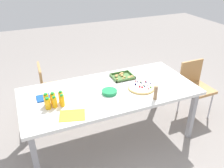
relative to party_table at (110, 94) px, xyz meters
name	(u,v)px	position (x,y,z in m)	size (l,w,h in m)	color
ground_plane	(110,136)	(0.00, 0.00, -0.67)	(12.00, 12.00, 0.00)	gray
party_table	(110,94)	(0.00, 0.00, 0.00)	(2.12, 0.98, 0.73)	white
chair_end	(195,84)	(1.37, 0.04, -0.17)	(0.41, 0.41, 0.83)	#B7844C
chair_far_left	(51,86)	(-0.60, 0.81, -0.17)	(0.42, 0.42, 0.83)	#B7844C
juice_bottle_0	(48,104)	(-0.75, -0.10, 0.12)	(0.06, 0.06, 0.14)	#F9AF14
juice_bottle_1	(54,102)	(-0.68, -0.11, 0.12)	(0.05, 0.05, 0.14)	#F8AE14
juice_bottle_2	(62,101)	(-0.60, -0.11, 0.13)	(0.05, 0.05, 0.14)	#FAAB14
juice_bottle_3	(46,100)	(-0.75, -0.03, 0.13)	(0.06, 0.06, 0.15)	#FAAD14
juice_bottle_4	(53,99)	(-0.68, -0.03, 0.12)	(0.06, 0.06, 0.14)	#FAAC14
juice_bottle_5	(61,97)	(-0.60, -0.03, 0.12)	(0.05, 0.05, 0.14)	#FAAE14
fruit_pizza	(141,87)	(0.38, -0.11, 0.07)	(0.33, 0.33, 0.05)	tan
snack_tray	(123,77)	(0.29, 0.24, 0.07)	(0.28, 0.24, 0.04)	#477238
plate_stack	(109,92)	(-0.03, -0.07, 0.08)	(0.18, 0.18, 0.04)	#1E8C4C
napkin_stack	(43,98)	(-0.77, 0.12, 0.07)	(0.15, 0.15, 0.01)	#194CA5
cardboard_tube	(156,93)	(0.40, -0.39, 0.14)	(0.04, 0.04, 0.17)	#9E7A56
paper_folder	(72,115)	(-0.55, -0.33, 0.06)	(0.26, 0.20, 0.01)	yellow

